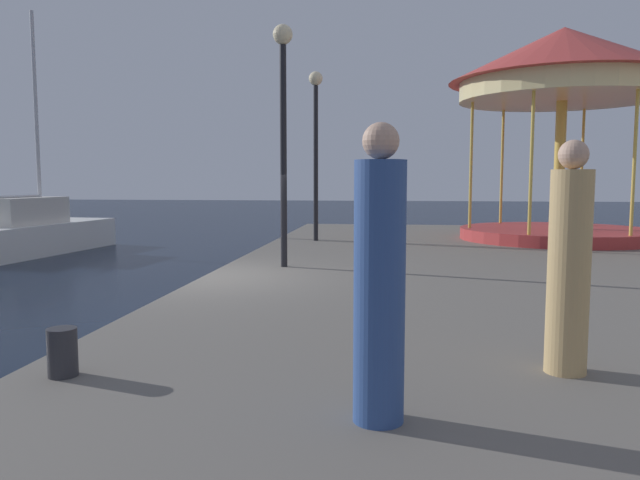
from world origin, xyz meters
TOP-DOWN VIEW (x-y plane):
  - ground_plane at (0.00, 0.00)m, footprint 120.00×120.00m
  - quay_dock at (6.01, 0.00)m, footprint 12.03×24.33m
  - sailboat_white at (-8.53, 8.58)m, footprint 2.70×6.43m
  - carousel at (7.51, 7.16)m, footprint 5.91×5.91m
  - lamp_post_mid_promenade at (1.14, 1.22)m, footprint 0.36×0.36m
  - lamp_post_far_end at (1.10, 6.08)m, footprint 0.36×0.36m
  - bollard_south at (0.47, -5.22)m, footprint 0.24×0.24m
  - person_far_corner at (3.07, -5.84)m, footprint 0.34×0.34m
  - person_by_the_water at (4.60, -4.62)m, footprint 0.34×0.34m

SIDE VIEW (x-z plane):
  - ground_plane at x=0.00m, z-range 0.00..0.00m
  - quay_dock at x=6.01m, z-range 0.00..0.80m
  - sailboat_white at x=-8.53m, z-range -3.19..4.62m
  - bollard_south at x=0.47m, z-range 0.80..1.20m
  - person_by_the_water at x=4.60m, z-range 0.74..2.68m
  - person_far_corner at x=3.07m, z-range 0.74..2.72m
  - lamp_post_mid_promenade at x=1.14m, z-range 1.60..5.97m
  - lamp_post_far_end at x=1.10m, z-range 1.60..5.99m
  - carousel at x=7.51m, z-range 2.16..7.73m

